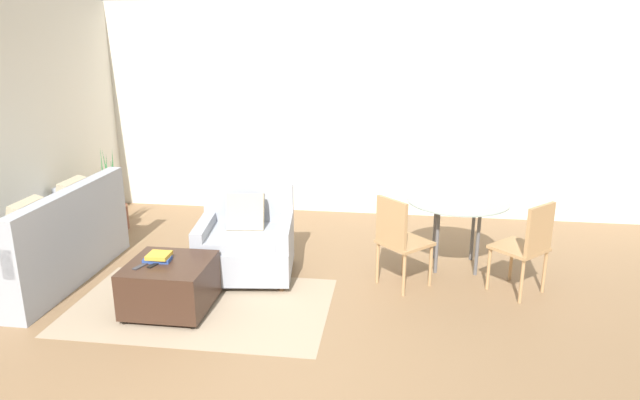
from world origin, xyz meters
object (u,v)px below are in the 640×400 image
Objects in this scene: tv_remote_secondary at (141,266)px; dining_chair_near_left at (399,236)px; armchair at (246,243)px; ottoman at (170,284)px; book_stack at (158,257)px; dining_table at (457,209)px; dining_chair_near_right at (528,242)px; couch at (49,249)px; tv_remote_primary at (155,265)px; potted_plant at (113,210)px.

tv_remote_secondary is 0.19× the size of dining_chair_near_left.
armchair reaches higher than ottoman.
dining_table reaches higher than book_stack.
dining_chair_near_right is (3.15, 0.75, 0.27)m from ottoman.
couch is at bearing -167.50° from dining_table.
dining_table reaches higher than ottoman.
dining_table reaches higher than tv_remote_secondary.
couch is 2.68× the size of ottoman.
armchair is 1.13× the size of dining_chair_near_right.
tv_remote_secondary is (-0.11, -0.05, -0.00)m from tv_remote_primary.
dining_chair_near_right is (1.18, 0.00, 0.00)m from dining_chair_near_left.
couch is 1.81× the size of potted_plant.
couch is 2.09× the size of dining_chair_near_left.
potted_plant reaches higher than dining_chair_near_right.
dining_chair_near_right is (3.25, 0.82, 0.06)m from tv_remote_primary.
potted_plant is (-1.52, 1.94, 0.01)m from ottoman.
couch is at bearing 158.64° from tv_remote_primary.
book_stack is at bearing -53.49° from potted_plant.
dining_chair_near_left is (2.08, 0.73, 0.03)m from book_stack.
book_stack is at bearing -17.93° from couch.
potted_plant is at bearing 171.60° from dining_table.
dining_table is (3.99, 0.89, 0.31)m from couch.
tv_remote_secondary is at bearing -152.31° from dining_table.
armchair is at bearing -166.54° from dining_table.
couch is 4.10m from dining_table.
tv_remote_primary is (1.33, -0.52, 0.13)m from couch.
book_stack is (1.33, -0.43, 0.16)m from couch.
couch is at bearing 155.23° from tv_remote_secondary.
tv_remote_primary is 3.02m from dining_table.
potted_plant is at bearing 165.69° from dining_chair_near_right.
ottoman is 0.78× the size of dining_chair_near_right.
dining_table is 1.14× the size of dining_chair_near_left.
tv_remote_secondary is at bearing -156.71° from tv_remote_primary.
book_stack is at bearing -153.73° from dining_table.
tv_remote_secondary reaches higher than ottoman.
tv_remote_secondary is (-0.67, -0.95, 0.12)m from armchair.
dining_chair_near_left is at bearing 19.29° from book_stack.
potted_plant reaches higher than armchair.
dining_table is 0.84m from dining_chair_near_left.
tv_remote_secondary is (1.23, -0.57, 0.13)m from couch.
armchair is 2.70m from dining_chair_near_right.
tv_remote_primary is 3.35m from dining_chair_near_right.
armchair is 1.16m from tv_remote_secondary.
ottoman is (-0.46, -0.84, -0.09)m from armchair.
potted_plant reaches higher than tv_remote_primary.
tv_remote_secondary is at bearing -158.38° from dining_chair_near_left.
dining_chair_near_left is 1.18m from dining_chair_near_right.
armchair is (1.89, 0.38, 0.01)m from couch.
potted_plant is at bearing 126.51° from book_stack.
tv_remote_primary is 0.17× the size of dining_chair_near_left.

